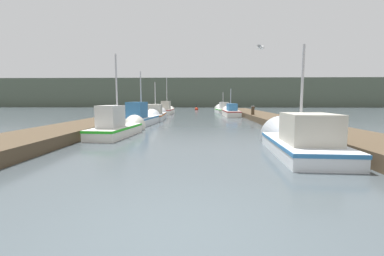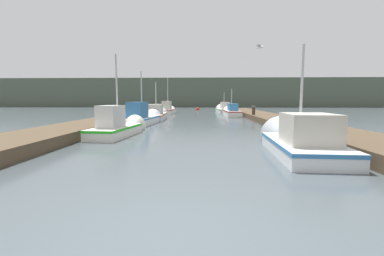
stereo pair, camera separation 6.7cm
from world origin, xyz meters
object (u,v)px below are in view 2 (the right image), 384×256
fishing_boat_6 (223,109)px  seagull_lead (261,47)px  fishing_boat_2 (143,118)px  fishing_boat_5 (168,110)px  fishing_boat_0 (297,140)px  channel_buoy (198,109)px  mooring_piling_0 (254,113)px  fishing_boat_4 (231,112)px  fishing_boat_1 (119,127)px  mooring_piling_1 (291,124)px  fishing_boat_3 (157,114)px

fishing_boat_6 → seagull_lead: size_ratio=9.57×
seagull_lead → fishing_boat_2: bearing=-112.1°
fishing_boat_5 → fishing_boat_0: bearing=-72.0°
fishing_boat_6 → channel_buoy: size_ratio=4.79×
mooring_piling_0 → fishing_boat_6: bearing=95.5°
fishing_boat_4 → channel_buoy: fishing_boat_4 is taller
fishing_boat_1 → channel_buoy: bearing=89.0°
fishing_boat_6 → fishing_boat_1: bearing=-111.1°
fishing_boat_1 → mooring_piling_1: fishing_boat_1 is taller
fishing_boat_0 → fishing_boat_2: 11.70m
fishing_boat_6 → channel_buoy: (-3.64, 6.80, -0.21)m
fishing_boat_0 → fishing_boat_2: bearing=131.5°
fishing_boat_1 → fishing_boat_3: 10.58m
mooring_piling_1 → fishing_boat_0: bearing=-105.6°
mooring_piling_1 → fishing_boat_6: bearing=92.7°
fishing_boat_5 → fishing_boat_6: fishing_boat_5 is taller
fishing_boat_1 → seagull_lead: 7.32m
channel_buoy → seagull_lead: seagull_lead is taller
channel_buoy → fishing_boat_5: bearing=-106.1°
fishing_boat_1 → fishing_boat_4: (7.14, 15.14, 0.01)m
seagull_lead → channel_buoy: bearing=-145.0°
fishing_boat_0 → mooring_piling_1: (1.00, 3.59, 0.16)m
mooring_piling_0 → channel_buoy: size_ratio=1.11×
fishing_boat_0 → seagull_lead: (-1.02, 1.19, 3.20)m
fishing_boat_3 → mooring_piling_1: 13.46m
fishing_boat_4 → mooring_piling_1: size_ratio=5.53×
fishing_boat_3 → fishing_boat_5: bearing=86.6°
fishing_boat_0 → channel_buoy: (-3.72, 33.83, -0.24)m
fishing_boat_2 → seagull_lead: 10.61m
fishing_boat_2 → fishing_boat_1: bearing=-84.3°
fishing_boat_3 → mooring_piling_0: size_ratio=5.45×
fishing_boat_1 → fishing_boat_4: size_ratio=0.73×
fishing_boat_6 → mooring_piling_1: size_ratio=4.55×
fishing_boat_3 → fishing_boat_5: (0.02, 7.81, 0.08)m
fishing_boat_3 → fishing_boat_4: size_ratio=1.04×
seagull_lead → fishing_boat_0: bearing=70.9°
fishing_boat_5 → mooring_piling_0: (8.36, -8.86, 0.11)m
fishing_boat_0 → mooring_piling_0: bearing=88.1°
fishing_boat_5 → seagull_lead: (6.09, -20.94, 3.11)m
mooring_piling_0 → fishing_boat_5: bearing=133.3°
fishing_boat_1 → fishing_boat_3: fishing_boat_1 is taller
fishing_boat_0 → mooring_piling_1: 3.73m
fishing_boat_3 → mooring_piling_1: size_ratio=5.77×
channel_buoy → fishing_boat_4: bearing=-75.9°
fishing_boat_4 → fishing_boat_5: (-7.14, 3.26, 0.06)m
fishing_boat_1 → fishing_boat_3: bearing=95.5°
fishing_boat_5 → fishing_boat_6: size_ratio=1.09×
fishing_boat_5 → seagull_lead: bearing=-73.6°
fishing_boat_0 → mooring_piling_0: fishing_boat_0 is taller
fishing_boat_0 → fishing_boat_2: (-7.22, 9.21, 0.05)m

